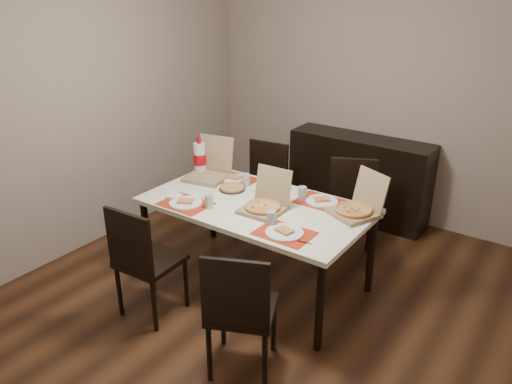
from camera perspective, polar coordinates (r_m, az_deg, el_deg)
ground at (r=4.28m, az=1.11°, el=-11.35°), size 3.80×4.00×0.02m
room_walls at (r=3.95m, az=4.91°, el=13.17°), size 3.84×4.02×2.62m
sideboard at (r=5.47m, az=11.64°, el=1.63°), size 1.50×0.40×0.90m
dining_table at (r=4.05m, az=0.00°, el=-2.17°), size 1.80×1.00×0.75m
chair_near_left at (r=3.82m, az=-12.79°, el=-7.37°), size 0.44×0.44×0.93m
chair_near_right at (r=3.22m, az=-1.87°, el=-13.13°), size 0.56×0.56×0.93m
chair_far_left at (r=5.00m, az=0.84°, el=0.81°), size 0.47×0.47×0.93m
chair_far_right at (r=4.62m, az=10.84°, el=-1.61°), size 0.56×0.56×0.93m
setting_near_left at (r=4.03m, az=-7.57°, el=-1.13°), size 0.48×0.30×0.11m
setting_near_right at (r=3.58m, az=2.88°, el=-4.22°), size 0.44×0.30×0.11m
setting_far_left at (r=4.47m, az=-2.36°, el=1.57°), size 0.45×0.30×0.11m
setting_far_right at (r=4.08m, az=6.93°, el=-0.79°), size 0.50×0.30×0.11m
napkin_loose at (r=3.89m, az=0.46°, el=-2.03°), size 0.16×0.16×0.02m
pizza_box_center at (r=3.88m, az=1.01°, el=-1.40°), size 0.32×0.35×0.31m
pizza_box_right at (r=3.89m, az=11.43°, el=-1.77°), size 0.44×0.46×0.32m
pizza_box_left at (r=4.55m, az=-5.37°, el=2.40°), size 0.41×0.45×0.35m
faina_plate at (r=4.28m, az=-2.75°, el=0.44°), size 0.23×0.23×0.03m
dip_bowl at (r=4.13m, az=2.67°, el=-0.41°), size 0.15×0.15×0.03m
soda_bottle at (r=4.62m, az=-6.45°, el=3.84°), size 0.12×0.12×0.35m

